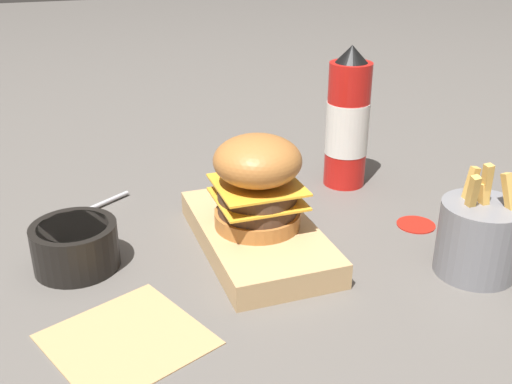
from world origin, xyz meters
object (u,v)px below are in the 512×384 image
object	(u,v)px
serving_board	(256,236)
ketchup_bottle	(347,123)
burger	(256,182)
fries_basket	(478,237)
side_bowl	(75,245)
spoon	(71,217)

from	to	relation	value
serving_board	ketchup_bottle	xyz separation A→B (m)	(-0.16, 0.22, 0.09)
serving_board	burger	distance (m)	0.08
fries_basket	side_bowl	xyz separation A→B (m)	(-0.19, -0.49, -0.02)
ketchup_bottle	fries_basket	size ratio (longest dim) A/B	1.59
spoon	burger	bearing A→B (deg)	111.07
serving_board	side_bowl	world-z (taller)	side_bowl
burger	spoon	size ratio (longest dim) A/B	0.90
ketchup_bottle	fries_basket	xyz separation A→B (m)	(0.32, 0.03, -0.06)
side_bowl	spoon	bearing A→B (deg)	180.00
ketchup_bottle	burger	bearing A→B (deg)	-53.50
serving_board	burger	bearing A→B (deg)	-0.63
burger	fries_basket	distance (m)	0.30
burger	ketchup_bottle	xyz separation A→B (m)	(-0.16, 0.22, 0.01)
serving_board	burger	world-z (taller)	burger
fries_basket	ketchup_bottle	bearing A→B (deg)	-174.90
ketchup_bottle	side_bowl	size ratio (longest dim) A/B	2.14
ketchup_bottle	spoon	size ratio (longest dim) A/B	1.68
burger	ketchup_bottle	distance (m)	0.27
fries_basket	spoon	distance (m)	0.59
spoon	serving_board	bearing A→B (deg)	111.34
fries_basket	burger	bearing A→B (deg)	-121.87
serving_board	fries_basket	bearing A→B (deg)	57.84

